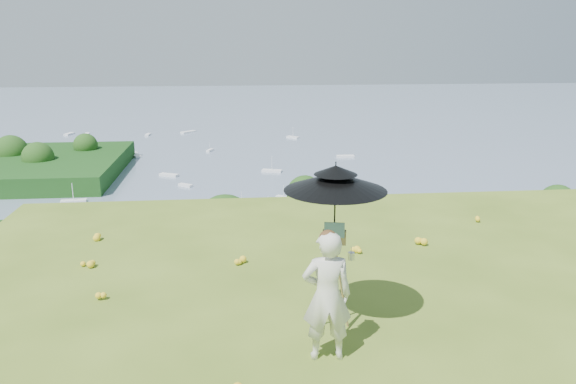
{
  "coord_description": "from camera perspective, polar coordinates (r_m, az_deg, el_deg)",
  "views": [
    {
      "loc": [
        -2.0,
        -6.21,
        3.78
      ],
      "look_at": [
        -1.13,
        2.8,
        1.28
      ],
      "focal_mm": 35.0,
      "sensor_mm": 36.0,
      "label": 1
    }
  ],
  "objects": [
    {
      "name": "painter",
      "position": [
        6.79,
        3.98,
        -10.5
      ],
      "size": [
        0.6,
        0.4,
        1.63
      ],
      "primitive_type": "imported",
      "rotation": [
        0.0,
        0.0,
        3.12
      ],
      "color": "silver",
      "rests_on": "ground"
    },
    {
      "name": "wildflowers",
      "position": [
        7.72,
        10.53,
        -13.67
      ],
      "size": [
        10.0,
        10.5,
        0.12
      ],
      "primitive_type": null,
      "color": "yellow",
      "rests_on": "ground"
    },
    {
      "name": "slope_trees",
      "position": [
        45.33,
        -2.52,
        -9.08
      ],
      "size": [
        110.0,
        50.0,
        6.0
      ],
      "primitive_type": null,
      "color": "#154715",
      "rests_on": "forest_slope"
    },
    {
      "name": "ground",
      "position": [
        7.54,
        11.04,
        -14.97
      ],
      "size": [
        14.0,
        14.0,
        0.0
      ],
      "primitive_type": "plane",
      "color": "#566F1F",
      "rests_on": "ground"
    },
    {
      "name": "bay_water",
      "position": [
        249.1,
        -5.03,
        6.62
      ],
      "size": [
        700.0,
        700.0,
        0.0
      ],
      "primitive_type": "plane",
      "color": "slate",
      "rests_on": "ground"
    },
    {
      "name": "moored_boats",
      "position": [
        171.67,
        -8.9,
        2.62
      ],
      "size": [
        140.0,
        140.0,
        0.7
      ],
      "primitive_type": null,
      "color": "white",
      "rests_on": "bay_water"
    },
    {
      "name": "field_easel",
      "position": [
        7.35,
        4.64,
        -8.72
      ],
      "size": [
        0.7,
        0.7,
        1.56
      ],
      "primitive_type": null,
      "rotation": [
        0.0,
        0.0,
        -0.21
      ],
      "color": "olive",
      "rests_on": "ground"
    },
    {
      "name": "sun_umbrella",
      "position": [
        7.03,
        4.8,
        -1.02
      ],
      "size": [
        1.52,
        1.52,
        1.03
      ],
      "primitive_type": null,
      "rotation": [
        0.0,
        0.0,
        -0.19
      ],
      "color": "black",
      "rests_on": "field_easel"
    },
    {
      "name": "harbor_town",
      "position": [
        87.79,
        -3.83,
        -6.91
      ],
      "size": [
        110.0,
        22.0,
        5.0
      ],
      "primitive_type": null,
      "color": "silver",
      "rests_on": "shoreline_tier"
    },
    {
      "name": "shoreline_tier",
      "position": [
        90.45,
        -3.75,
        -10.72
      ],
      "size": [
        170.0,
        28.0,
        8.0
      ],
      "primitive_type": "cube",
      "color": "gray",
      "rests_on": "bay_water"
    },
    {
      "name": "painter_cap",
      "position": [
        6.49,
        4.1,
        -4.35
      ],
      "size": [
        0.25,
        0.28,
        0.1
      ],
      "primitive_type": null,
      "rotation": [
        0.0,
        0.0,
        -0.21
      ],
      "color": "#D5757C",
      "rests_on": "painter"
    }
  ]
}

